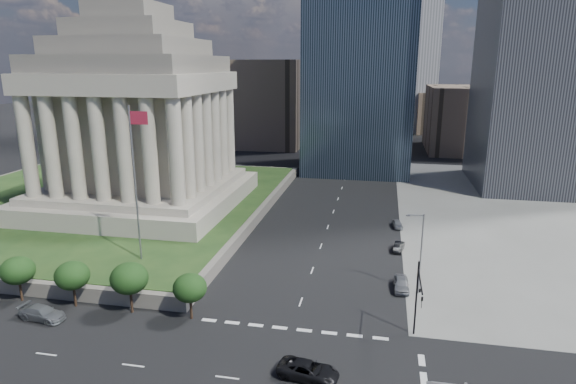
% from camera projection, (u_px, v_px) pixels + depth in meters
% --- Properties ---
extents(ground, '(500.00, 500.00, 0.00)m').
position_uv_depth(ground, '(350.00, 165.00, 131.60)').
color(ground, black).
rests_on(ground, ground).
extents(plaza_terrace, '(66.00, 70.00, 1.80)m').
position_uv_depth(plaza_terrace, '(97.00, 203.00, 92.48)').
color(plaza_terrace, '#625D54').
rests_on(plaza_terrace, ground).
extents(plaza_lawn, '(64.00, 68.00, 0.10)m').
position_uv_depth(plaza_lawn, '(97.00, 198.00, 92.23)').
color(plaza_lawn, '#1C3817').
rests_on(plaza_lawn, plaza_terrace).
extents(war_memorial, '(34.00, 34.00, 39.00)m').
position_uv_depth(war_memorial, '(136.00, 96.00, 83.22)').
color(war_memorial, gray).
rests_on(war_memorial, plaza_lawn).
extents(flagpole, '(2.52, 0.24, 20.00)m').
position_uv_depth(flagpole, '(136.00, 176.00, 60.32)').
color(flagpole, slate).
rests_on(flagpole, plaza_lawn).
extents(midrise_glass, '(26.00, 26.00, 60.00)m').
position_uv_depth(midrise_glass, '(361.00, 50.00, 118.75)').
color(midrise_glass, black).
rests_on(midrise_glass, ground).
extents(building_filler_ne, '(20.00, 30.00, 20.00)m').
position_uv_depth(building_filler_ne, '(460.00, 119.00, 151.41)').
color(building_filler_ne, brown).
rests_on(building_filler_ne, ground).
extents(building_filler_nw, '(24.00, 30.00, 28.00)m').
position_uv_depth(building_filler_nw, '(269.00, 103.00, 162.08)').
color(building_filler_nw, brown).
rests_on(building_filler_nw, ground).
extents(traffic_signal_ne, '(0.30, 5.74, 8.00)m').
position_uv_depth(traffic_signal_ne, '(418.00, 295.00, 46.11)').
color(traffic_signal_ne, black).
rests_on(traffic_signal_ne, ground).
extents(street_lamp_north, '(2.13, 0.22, 10.00)m').
position_uv_depth(street_lamp_north, '(420.00, 249.00, 56.55)').
color(street_lamp_north, slate).
rests_on(street_lamp_north, ground).
extents(pickup_truck, '(3.39, 5.80, 1.52)m').
position_uv_depth(pickup_truck, '(308.00, 370.00, 42.08)').
color(pickup_truck, black).
rests_on(pickup_truck, ground).
extents(suv_grey, '(2.69, 5.40, 1.51)m').
position_uv_depth(suv_grey, '(42.00, 313.00, 51.79)').
color(suv_grey, '#595D61').
rests_on(suv_grey, ground).
extents(parked_sedan_near, '(4.54, 1.90, 1.53)m').
position_uv_depth(parked_sedan_near, '(401.00, 284.00, 58.68)').
color(parked_sedan_near, gray).
rests_on(parked_sedan_near, ground).
extents(parked_sedan_mid, '(1.90, 3.87, 1.22)m').
position_uv_depth(parked_sedan_mid, '(399.00, 247.00, 70.88)').
color(parked_sedan_mid, black).
rests_on(parked_sedan_mid, ground).
extents(parked_sedan_far, '(3.84, 2.02, 1.24)m').
position_uv_depth(parked_sedan_far, '(397.00, 224.00, 81.04)').
color(parked_sedan_far, slate).
rests_on(parked_sedan_far, ground).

